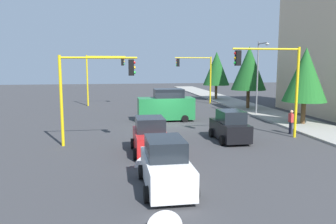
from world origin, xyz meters
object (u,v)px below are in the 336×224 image
at_px(car_black, 230,127).
at_px(pedestrian_crossing, 291,121).
at_px(car_white, 166,166).
at_px(tree_roadside_near, 305,75).
at_px(traffic_signal_near_left, 273,74).
at_px(tree_roadside_far, 216,69).
at_px(delivery_van_green, 166,106).
at_px(traffic_signal_far_right, 102,70).
at_px(car_red, 150,137).
at_px(traffic_signal_near_right, 93,82).
at_px(street_lamp_curbside, 259,70).
at_px(traffic_signal_far_left, 197,71).
at_px(tree_roadside_mid, 249,68).

distance_m(car_black, pedestrian_crossing, 5.11).
height_order(car_white, car_black, same).
height_order(tree_roadside_near, car_white, tree_roadside_near).
relative_size(traffic_signal_near_left, car_white, 1.48).
relative_size(tree_roadside_far, delivery_van_green, 1.37).
height_order(traffic_signal_far_right, tree_roadside_far, tree_roadside_far).
distance_m(traffic_signal_far_right, car_red, 22.92).
relative_size(traffic_signal_near_right, street_lamp_curbside, 0.77).
distance_m(traffic_signal_far_left, street_lamp_curbside, 10.96).
relative_size(street_lamp_curbside, car_black, 1.89).
xyz_separation_m(tree_roadside_far, car_black, (24.25, -6.64, -3.42)).
xyz_separation_m(tree_roadside_near, car_black, (4.25, -7.64, -3.15)).
bearing_deg(traffic_signal_far_right, traffic_signal_far_left, 90.00).
distance_m(tree_roadside_mid, tree_roadside_near, 10.02).
relative_size(car_red, car_white, 0.93).
bearing_deg(street_lamp_curbside, tree_roadside_far, 178.81).
bearing_deg(pedestrian_crossing, traffic_signal_near_left, -63.29).
bearing_deg(tree_roadside_near, tree_roadside_far, -177.14).
height_order(traffic_signal_far_right, pedestrian_crossing, traffic_signal_far_right).
bearing_deg(car_white, pedestrian_crossing, 130.63).
xyz_separation_m(street_lamp_curbside, tree_roadside_far, (-14.39, 0.30, -0.04)).
xyz_separation_m(tree_roadside_mid, car_black, (14.25, -7.14, -3.56)).
distance_m(tree_roadside_mid, pedestrian_crossing, 13.62).
bearing_deg(traffic_signal_far_right, car_black, 23.01).
height_order(traffic_signal_near_left, street_lamp_curbside, street_lamp_curbside).
distance_m(traffic_signal_far_left, tree_roadside_far, 5.51).
distance_m(tree_roadside_mid, car_black, 16.33).
height_order(traffic_signal_near_left, car_red, traffic_signal_near_left).
bearing_deg(car_white, traffic_signal_far_right, -173.28).
height_order(street_lamp_curbside, tree_roadside_mid, street_lamp_curbside).
distance_m(traffic_signal_near_left, tree_roadside_near, 6.22).
height_order(traffic_signal_near_left, tree_roadside_far, tree_roadside_far).
bearing_deg(tree_roadside_near, delivery_van_green, -110.91).
distance_m(tree_roadside_far, car_black, 25.37).
bearing_deg(delivery_van_green, traffic_signal_far_right, -154.33).
height_order(traffic_signal_far_left, traffic_signal_near_right, traffic_signal_far_left).
xyz_separation_m(tree_roadside_far, delivery_van_green, (16.00, -9.47, -3.03)).
bearing_deg(pedestrian_crossing, tree_roadside_mid, 170.40).
bearing_deg(tree_roadside_far, tree_roadside_near, 2.86).
bearing_deg(traffic_signal_near_right, tree_roadside_mid, 131.81).
bearing_deg(traffic_signal_near_right, tree_roadside_far, 147.73).
xyz_separation_m(traffic_signal_far_left, tree_roadside_mid, (6.00, 4.28, 0.34)).
xyz_separation_m(street_lamp_curbside, delivery_van_green, (1.61, -9.17, -3.07)).
height_order(street_lamp_curbside, delivery_van_green, street_lamp_curbside).
distance_m(traffic_signal_near_right, car_red, 4.96).
bearing_deg(tree_roadside_near, car_white, -47.75).
distance_m(tree_roadside_far, car_red, 29.24).
bearing_deg(car_black, tree_roadside_near, 119.06).
xyz_separation_m(traffic_signal_far_left, car_white, (27.78, -8.19, -3.22)).
distance_m(traffic_signal_far_left, traffic_signal_near_right, 23.01).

